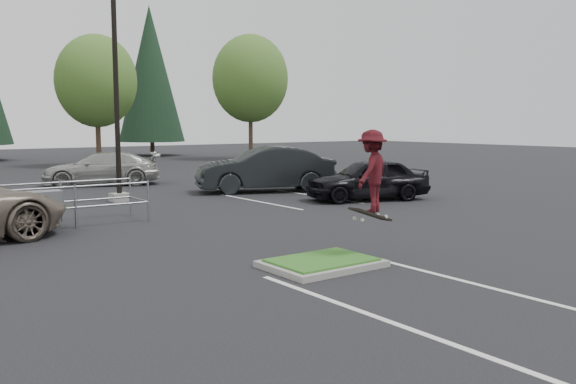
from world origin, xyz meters
TOP-DOWN VIEW (x-y plane):
  - ground at (0.00, 0.00)m, footprint 120.00×120.00m
  - grass_median at (0.00, 0.00)m, footprint 2.20×1.60m
  - stall_lines at (-1.35, 6.02)m, footprint 22.62×17.60m
  - light_pole at (0.50, 12.00)m, footprint 0.70×0.60m
  - decid_c at (5.99, 29.83)m, footprint 5.12×5.12m
  - decid_d at (17.99, 30.33)m, footprint 5.76×5.76m
  - conif_c at (14.00, 39.50)m, footprint 5.50×5.50m
  - cart_corral at (-2.97, 8.01)m, footprint 4.20×1.60m
  - skateboarder at (1.20, -0.12)m, footprint 1.26×1.02m
  - car_r_charc at (6.50, 11.50)m, footprint 5.91×3.90m
  - car_r_black at (8.00, 7.00)m, footprint 4.83×3.13m
  - car_far_silver at (2.08, 18.00)m, footprint 5.55×3.67m

SIDE VIEW (x-z plane):
  - ground at x=0.00m, z-range 0.00..0.00m
  - stall_lines at x=-1.35m, z-range 0.00..0.01m
  - grass_median at x=0.00m, z-range 0.00..0.16m
  - cart_corral at x=-2.97m, z-range 0.15..1.33m
  - car_far_silver at x=2.08m, z-range 0.00..1.49m
  - car_r_black at x=8.00m, z-range 0.00..1.53m
  - car_r_charc at x=6.50m, z-range 0.00..1.84m
  - skateboarder at x=1.20m, z-range 0.87..2.79m
  - light_pole at x=0.50m, z-range -0.50..9.62m
  - decid_c at x=5.99m, z-range 1.06..9.45m
  - decid_d at x=17.99m, z-range 1.20..10.63m
  - conif_c at x=14.00m, z-range 0.60..13.10m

